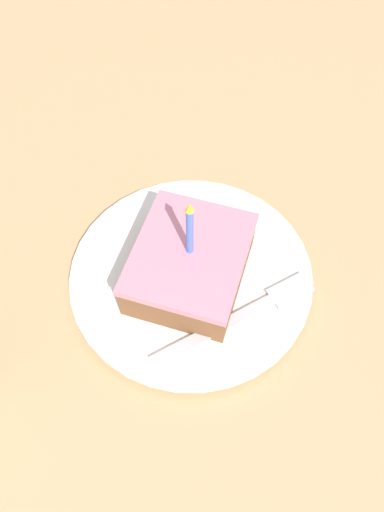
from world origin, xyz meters
name	(u,v)px	position (x,y,z in m)	size (l,w,h in m)	color
ground_plane	(197,290)	(0.00, 0.00, -0.02)	(2.40, 2.40, 0.04)	tan
plate	(192,272)	(0.01, 0.00, 0.01)	(0.26, 0.26, 0.02)	white
cake_slice	(190,263)	(0.01, 0.01, 0.04)	(0.11, 0.13, 0.12)	brown
fork	(245,314)	(-0.06, 0.03, 0.02)	(0.14, 0.14, 0.00)	#B2B2B7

